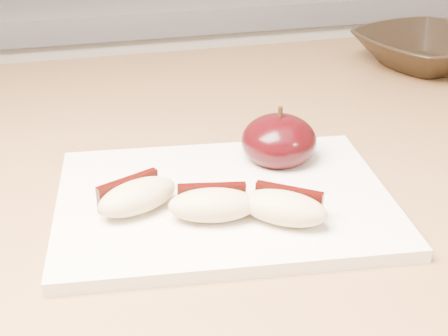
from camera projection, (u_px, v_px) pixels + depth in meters
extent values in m
cube|color=silver|center=(160.00, 192.00, 1.45)|extent=(2.40, 0.60, 0.90)
cube|color=#8B5F3C|center=(255.00, 156.00, 0.65)|extent=(1.64, 0.64, 0.04)
cube|color=white|center=(224.00, 201.00, 0.52)|extent=(0.29, 0.23, 0.01)
ellipsoid|color=black|center=(279.00, 141.00, 0.57)|extent=(0.08, 0.08, 0.05)
cylinder|color=black|center=(280.00, 112.00, 0.55)|extent=(0.00, 0.00, 0.01)
ellipsoid|color=#D6BE88|center=(138.00, 197.00, 0.49)|extent=(0.08, 0.06, 0.02)
cube|color=black|center=(128.00, 191.00, 0.50)|extent=(0.05, 0.03, 0.02)
ellipsoid|color=#D6BE88|center=(213.00, 205.00, 0.47)|extent=(0.07, 0.05, 0.02)
cube|color=black|center=(212.00, 197.00, 0.49)|extent=(0.05, 0.02, 0.02)
ellipsoid|color=#D6BE88|center=(284.00, 208.00, 0.47)|extent=(0.07, 0.07, 0.02)
cube|color=black|center=(289.00, 200.00, 0.48)|extent=(0.05, 0.04, 0.02)
imported|color=black|center=(426.00, 50.00, 0.84)|extent=(0.22, 0.22, 0.04)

